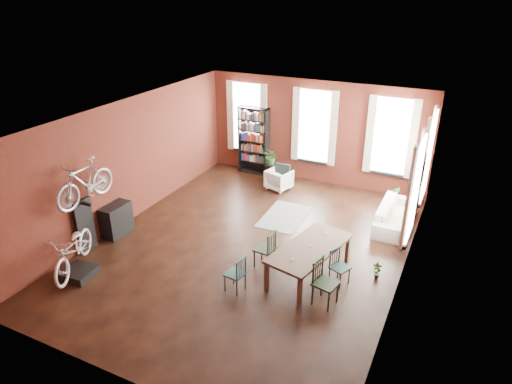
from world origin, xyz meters
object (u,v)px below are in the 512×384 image
Objects in this scene: dining_chair_c at (326,283)px; bicycle_floor at (70,232)px; bike_trainer at (79,273)px; dining_chair_a at (235,274)px; dining_chair_b at (265,249)px; console_table at (117,220)px; plant_stand at (270,173)px; cream_sofa at (396,211)px; white_armchair at (279,178)px; dining_table at (309,261)px; bookshelf at (254,141)px; dining_chair_d at (340,267)px.

dining_chair_c is 5.34m from bicycle_floor.
dining_chair_a is at bearing 18.12° from bike_trainer.
dining_chair_b is 0.49× the size of bicycle_floor.
plant_stand is (2.08, 4.76, -0.12)m from console_table.
cream_sofa reaches higher than console_table.
bicycle_floor is (-0.04, 0.01, 1.00)m from bike_trainer.
console_table reaches higher than bike_trainer.
console_table is at bearing -93.50° from dining_chair_a.
plant_stand is (-1.87, 4.44, -0.16)m from dining_chair_b.
white_armchair is (-1.19, 5.06, -0.06)m from dining_chair_a.
dining_chair_a is at bearing -72.90° from plant_stand.
plant_stand is at bearing -27.08° from white_armchair.
dining_chair_c reaches higher than dining_chair_a.
bookshelf reaches higher than dining_table.
dining_chair_a is 0.83× the size of dining_chair_c.
bookshelf reaches higher than dining_chair_b.
dining_chair_d is at bearing -47.73° from bookshelf.
bicycle_floor is at bearing 157.89° from bike_trainer.
dining_chair_c is 1.23× the size of dining_chair_d.
bookshelf reaches higher than bicycle_floor.
dining_chair_a reaches higher than white_armchair.
dining_chair_b reaches higher than dining_chair_a.
bicycle_floor is at bearing 136.66° from dining_chair_d.
dining_chair_d is 5.67m from bicycle_floor.
white_armchair is 0.38× the size of bicycle_floor.
bookshelf reaches higher than console_table.
plant_stand is at bearing 52.51° from bicycle_floor.
dining_chair_d is at bearing 14.23° from dining_table.
bicycle_floor is at bearing 117.25° from dining_chair_c.
dining_chair_b is 1.59× the size of plant_stand.
white_armchair is (-2.99, 4.67, -0.14)m from dining_chair_c.
bookshelf is (-4.29, 5.57, 0.62)m from dining_chair_c.
dining_table reaches higher than bike_trainer.
bike_trainer is at bearing -103.44° from plant_stand.
cream_sofa is (0.66, 3.87, -0.07)m from dining_chair_c.
white_armchair is at bearing -158.91° from dining_chair_a.
bike_trainer is 6.77m from plant_stand.
bike_trainer is at bearing -64.05° from dining_chair_a.
bicycle_floor is (-3.48, -2.12, 0.65)m from dining_chair_b.
dining_table is 3.78× the size of plant_stand.
dining_chair_b is (-1.02, -0.08, 0.08)m from dining_table.
dining_chair_b is 1.41× the size of bike_trainer.
dining_chair_a is at bearing -4.10° from dining_chair_b.
dining_chair_d is 1.24× the size of bike_trainer.
dining_chair_a is 1.84m from dining_chair_c.
bicycle_floor is (-2.11, -6.12, 0.75)m from white_armchair.
cream_sofa is at bearing 29.33° from console_table.
bookshelf is (-3.69, 4.81, 0.74)m from dining_table.
console_table is 1.43× the size of plant_stand.
bookshelf reaches higher than plant_stand.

